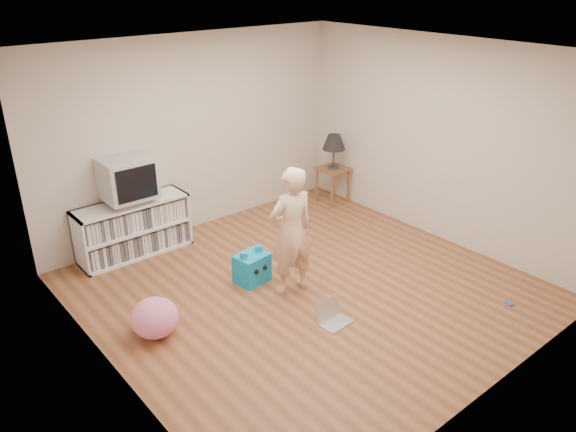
{
  "coord_description": "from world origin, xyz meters",
  "views": [
    {
      "loc": [
        -3.65,
        -4.07,
        3.36
      ],
      "look_at": [
        0.06,
        0.4,
        0.74
      ],
      "focal_mm": 35.0,
      "sensor_mm": 36.0,
      "label": 1
    }
  ],
  "objects_px": {
    "person": "(291,231)",
    "plush_pink": "(155,318)",
    "media_unit": "(133,228)",
    "dvd_deck": "(130,200)",
    "plush_blue": "(252,268)",
    "crt_tv": "(127,178)",
    "side_table": "(333,176)",
    "laptop": "(332,316)",
    "table_lamp": "(334,143)"
  },
  "relations": [
    {
      "from": "dvd_deck",
      "to": "side_table",
      "type": "height_order",
      "value": "dvd_deck"
    },
    {
      "from": "side_table",
      "to": "plush_blue",
      "type": "relative_size",
      "value": 1.31
    },
    {
      "from": "table_lamp",
      "to": "plush_pink",
      "type": "height_order",
      "value": "table_lamp"
    },
    {
      "from": "plush_blue",
      "to": "plush_pink",
      "type": "height_order",
      "value": "plush_blue"
    },
    {
      "from": "dvd_deck",
      "to": "person",
      "type": "xyz_separation_m",
      "value": [
        0.95,
        -1.93,
        -0.0
      ]
    },
    {
      "from": "table_lamp",
      "to": "laptop",
      "type": "xyz_separation_m",
      "value": [
        -2.21,
        -2.3,
        -0.88
      ]
    },
    {
      "from": "dvd_deck",
      "to": "plush_blue",
      "type": "height_order",
      "value": "dvd_deck"
    },
    {
      "from": "person",
      "to": "dvd_deck",
      "type": "bearing_deg",
      "value": -57.29
    },
    {
      "from": "dvd_deck",
      "to": "laptop",
      "type": "bearing_deg",
      "value": -71.79
    },
    {
      "from": "person",
      "to": "laptop",
      "type": "xyz_separation_m",
      "value": [
        -0.07,
        -0.74,
        -0.67
      ]
    },
    {
      "from": "crt_tv",
      "to": "side_table",
      "type": "xyz_separation_m",
      "value": [
        3.09,
        -0.37,
        -0.6
      ]
    },
    {
      "from": "media_unit",
      "to": "dvd_deck",
      "type": "height_order",
      "value": "dvd_deck"
    },
    {
      "from": "media_unit",
      "to": "plush_blue",
      "type": "bearing_deg",
      "value": -64.51
    },
    {
      "from": "plush_pink",
      "to": "dvd_deck",
      "type": "bearing_deg",
      "value": 70.23
    },
    {
      "from": "person",
      "to": "plush_blue",
      "type": "xyz_separation_m",
      "value": [
        -0.23,
        0.43,
        -0.55
      ]
    },
    {
      "from": "crt_tv",
      "to": "laptop",
      "type": "xyz_separation_m",
      "value": [
        0.88,
        -2.66,
        -0.96
      ]
    },
    {
      "from": "dvd_deck",
      "to": "side_table",
      "type": "bearing_deg",
      "value": -6.83
    },
    {
      "from": "side_table",
      "to": "person",
      "type": "relative_size",
      "value": 0.38
    },
    {
      "from": "dvd_deck",
      "to": "plush_pink",
      "type": "relative_size",
      "value": 0.97
    },
    {
      "from": "table_lamp",
      "to": "laptop",
      "type": "distance_m",
      "value": 3.31
    },
    {
      "from": "crt_tv",
      "to": "laptop",
      "type": "bearing_deg",
      "value": -71.77
    },
    {
      "from": "plush_blue",
      "to": "plush_pink",
      "type": "relative_size",
      "value": 0.9
    },
    {
      "from": "dvd_deck",
      "to": "plush_pink",
      "type": "xyz_separation_m",
      "value": [
        -0.62,
        -1.72,
        -0.54
      ]
    },
    {
      "from": "media_unit",
      "to": "plush_pink",
      "type": "xyz_separation_m",
      "value": [
        -0.62,
        -1.74,
        -0.15
      ]
    },
    {
      "from": "dvd_deck",
      "to": "side_table",
      "type": "xyz_separation_m",
      "value": [
        3.09,
        -0.37,
        -0.32
      ]
    },
    {
      "from": "media_unit",
      "to": "laptop",
      "type": "xyz_separation_m",
      "value": [
        0.88,
        -2.68,
        -0.29
      ]
    },
    {
      "from": "media_unit",
      "to": "dvd_deck",
      "type": "relative_size",
      "value": 3.11
    },
    {
      "from": "dvd_deck",
      "to": "crt_tv",
      "type": "bearing_deg",
      "value": -90.0
    },
    {
      "from": "side_table",
      "to": "person",
      "type": "xyz_separation_m",
      "value": [
        -2.14,
        -1.56,
        0.32
      ]
    },
    {
      "from": "crt_tv",
      "to": "person",
      "type": "height_order",
      "value": "person"
    },
    {
      "from": "table_lamp",
      "to": "crt_tv",
      "type": "bearing_deg",
      "value": 173.23
    },
    {
      "from": "media_unit",
      "to": "crt_tv",
      "type": "relative_size",
      "value": 2.33
    },
    {
      "from": "side_table",
      "to": "plush_pink",
      "type": "distance_m",
      "value": 3.95
    },
    {
      "from": "media_unit",
      "to": "dvd_deck",
      "type": "distance_m",
      "value": 0.39
    },
    {
      "from": "person",
      "to": "plush_pink",
      "type": "bearing_deg",
      "value": -1.09
    },
    {
      "from": "media_unit",
      "to": "side_table",
      "type": "height_order",
      "value": "media_unit"
    },
    {
      "from": "side_table",
      "to": "laptop",
      "type": "xyz_separation_m",
      "value": [
        -2.21,
        -2.3,
        -0.35
      ]
    },
    {
      "from": "media_unit",
      "to": "table_lamp",
      "type": "relative_size",
      "value": 2.72
    },
    {
      "from": "dvd_deck",
      "to": "crt_tv",
      "type": "height_order",
      "value": "crt_tv"
    },
    {
      "from": "side_table",
      "to": "plush_blue",
      "type": "height_order",
      "value": "side_table"
    },
    {
      "from": "laptop",
      "to": "plush_pink",
      "type": "height_order",
      "value": "plush_pink"
    },
    {
      "from": "media_unit",
      "to": "person",
      "type": "height_order",
      "value": "person"
    },
    {
      "from": "dvd_deck",
      "to": "side_table",
      "type": "distance_m",
      "value": 3.13
    },
    {
      "from": "table_lamp",
      "to": "person",
      "type": "bearing_deg",
      "value": -143.87
    },
    {
      "from": "crt_tv",
      "to": "plush_blue",
      "type": "xyz_separation_m",
      "value": [
        0.72,
        -1.5,
        -0.84
      ]
    },
    {
      "from": "media_unit",
      "to": "side_table",
      "type": "xyz_separation_m",
      "value": [
        3.09,
        -0.39,
        0.07
      ]
    },
    {
      "from": "crt_tv",
      "to": "plush_blue",
      "type": "relative_size",
      "value": 1.43
    },
    {
      "from": "table_lamp",
      "to": "plush_pink",
      "type": "bearing_deg",
      "value": -159.96
    },
    {
      "from": "person",
      "to": "laptop",
      "type": "height_order",
      "value": "person"
    },
    {
      "from": "media_unit",
      "to": "crt_tv",
      "type": "distance_m",
      "value": 0.67
    }
  ]
}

